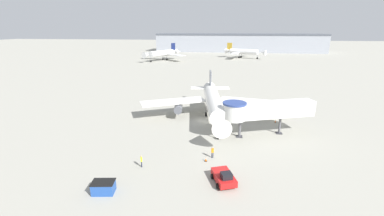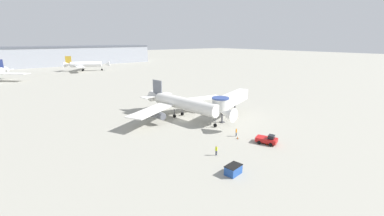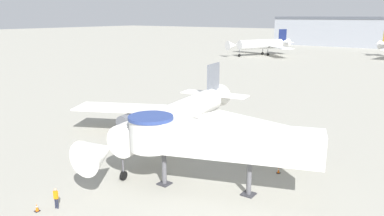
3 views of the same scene
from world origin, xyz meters
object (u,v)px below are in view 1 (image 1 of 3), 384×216
Objects in this scene: service_container_blue at (103,187)px; background_jet_navy_tail at (163,53)px; main_airplane at (213,102)px; pushback_tug_red at (224,177)px; jet_bridge at (262,110)px; traffic_cone_apron_front at (219,182)px; ground_crew_wing_walker at (212,152)px; ground_crew_marshaller at (141,160)px; background_jet_gold_tail at (243,52)px; traffic_cone_starboard_wing at (275,121)px; traffic_cone_near_nose at (206,159)px.

service_container_blue is 132.02m from background_jet_navy_tail.
pushback_tug_red is (3.04, -23.81, -2.95)m from main_airplane.
jet_bridge is at bearing -39.35° from background_jet_navy_tail.
traffic_cone_apron_front is 131.84m from background_jet_navy_tail.
service_container_blue is 16.01m from ground_crew_wing_walker.
ground_crew_marshaller is at bearing 147.84° from pushback_tug_red.
background_jet_gold_tail is (10.77, 122.20, 0.48)m from main_airplane.
traffic_cone_starboard_wing is 113.60m from background_jet_navy_tail.
pushback_tug_red is 0.15× the size of background_jet_navy_tail.
jet_bridge reaches higher than traffic_cone_near_nose.
main_airplane is 13.37m from traffic_cone_starboard_wing.
main_airplane is at bearing 68.67° from service_container_blue.
traffic_cone_starboard_wing is (12.91, -0.37, -3.46)m from main_airplane.
ground_crew_marshaller reaches higher than ground_crew_wing_walker.
traffic_cone_starboard_wing is (12.64, 18.33, -0.03)m from traffic_cone_near_nose.
service_container_blue is at bearing -140.30° from traffic_cone_near_nose.
background_jet_navy_tail is at bearing 86.63° from ground_crew_wing_walker.
traffic_cone_near_nose is (-8.84, -11.15, -4.48)m from jet_bridge.
background_jet_navy_tail reaches higher than jet_bridge.
background_jet_gold_tail is (21.70, 150.20, 3.48)m from service_container_blue.
ground_crew_marshaller is at bearing -161.39° from traffic_cone_near_nose.
ground_crew_marshaller is 1.02× the size of ground_crew_wing_walker.
traffic_cone_near_nose is at bearing 39.70° from service_container_blue.
ground_crew_marshaller is at bearing 166.56° from traffic_cone_apron_front.
pushback_tug_red is 0.17× the size of background_jet_gold_tail.
ground_crew_wing_walker is 140.05m from background_jet_gold_tail.
pushback_tug_red is 11.73m from ground_crew_marshaller.
ground_crew_wing_walker is at bearing 41.06° from service_container_blue.
traffic_cone_starboard_wing is 0.02× the size of background_jet_navy_tail.
background_jet_navy_tail reaches higher than traffic_cone_apron_front.
ground_crew_wing_walker is at bearing -94.98° from main_airplane.
pushback_tug_red is 5.84m from traffic_cone_near_nose.
traffic_cone_starboard_wing is at bearing 55.40° from traffic_cone_near_nose.
main_airplane is 24.18m from pushback_tug_red.
jet_bridge is at bearing -117.91° from traffic_cone_starboard_wing.
background_jet_gold_tail is at bearing 76.27° from main_airplane.
main_airplane is 53.69× the size of traffic_cone_starboard_wing.
background_jet_navy_tail is at bearing 168.54° from ground_crew_marshaller.
jet_bridge is at bearing -48.35° from main_airplane.
pushback_tug_red reaches higher than traffic_cone_starboard_wing.
pushback_tug_red is at bearing -130.51° from jet_bridge.
main_airplane is 30.21m from service_container_blue.
ground_crew_wing_walker is (9.62, 4.16, -0.02)m from ground_crew_marshaller.
main_airplane is 108.03m from background_jet_navy_tail.
background_jet_gold_tail is (19.26, 143.84, 3.18)m from ground_crew_marshaller.
main_airplane is at bearing -159.93° from background_jet_gold_tail.
background_jet_navy_tail is at bearing 86.54° from pushback_tug_red.
service_container_blue is 0.10× the size of background_jet_navy_tail.
traffic_cone_starboard_wing is at bearing -10.35° from main_airplane.
pushback_tug_red is at bearing -94.72° from ground_crew_wing_walker.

